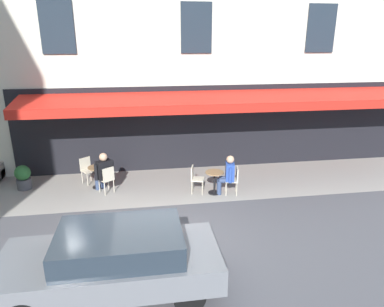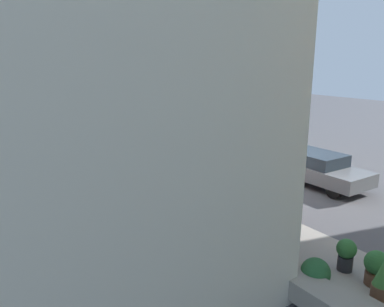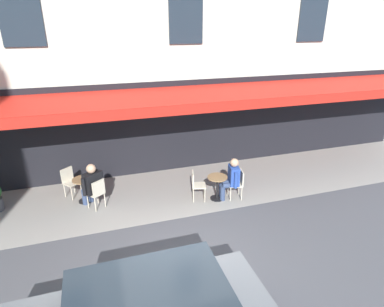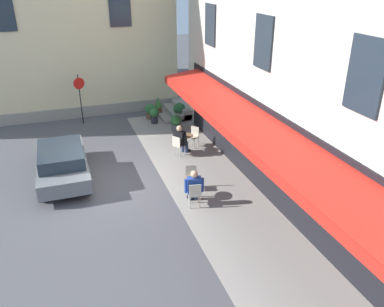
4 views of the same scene
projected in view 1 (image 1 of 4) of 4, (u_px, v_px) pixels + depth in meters
ground_plane at (163, 238)px, 8.86m from camera, size 70.00×70.00×0.00m
sidewalk_cafe_terrace at (246, 180)px, 12.52m from camera, size 20.50×3.20×0.01m
cafe_table_near_entrance at (214, 179)px, 11.29m from camera, size 0.60×0.60×0.75m
cafe_chair_cream_facing_street at (234, 178)px, 11.24m from camera, size 0.47×0.47×0.91m
cafe_chair_cream_near_door at (195, 177)px, 11.34m from camera, size 0.49×0.49×0.91m
cafe_table_mid_terrace at (97, 174)px, 11.73m from camera, size 0.60×0.60×0.75m
cafe_chair_cream_under_awning at (107, 178)px, 11.28m from camera, size 0.56×0.56×0.91m
cafe_chair_cream_kerbside at (87, 168)px, 12.11m from camera, size 0.56×0.56×0.91m
seated_patron_in_black at (103, 171)px, 11.37m from camera, size 0.66×0.68×1.35m
seated_companion_in_blue at (228, 174)px, 11.20m from camera, size 0.60×0.66×1.31m
potted_plant_entrance_right at (23, 177)px, 11.65m from camera, size 0.51×0.51×0.83m
parked_car_grey at (114, 259)px, 6.84m from camera, size 4.30×1.81×1.33m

